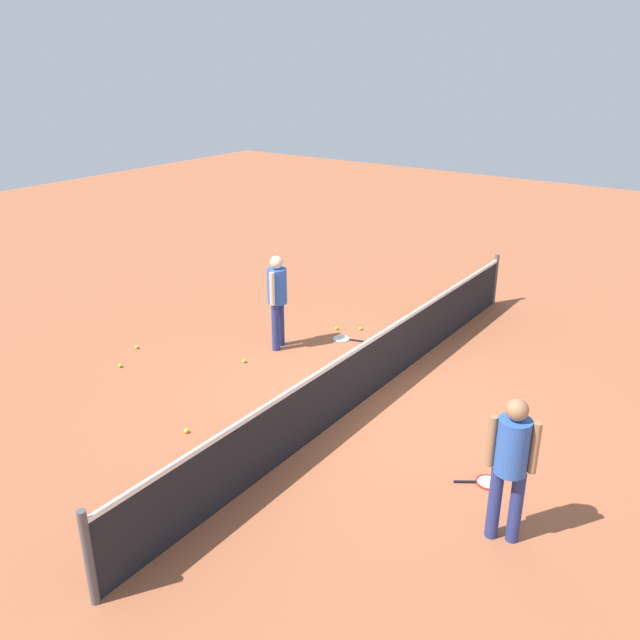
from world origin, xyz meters
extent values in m
plane|color=#9E5638|center=(0.00, 0.00, 0.00)|extent=(40.00, 40.00, 0.00)
cylinder|color=#4C4C51|center=(-5.00, 0.00, 0.54)|extent=(0.09, 0.09, 1.07)
cylinder|color=#4C4C51|center=(5.00, 0.00, 0.54)|extent=(0.09, 0.09, 1.07)
cube|color=black|center=(0.00, 0.00, 0.46)|extent=(10.00, 0.02, 0.91)
cube|color=white|center=(0.00, 0.00, 0.94)|extent=(10.00, 0.04, 0.06)
cylinder|color=navy|center=(-0.54, -2.25, 0.42)|extent=(0.17, 0.17, 0.85)
cylinder|color=navy|center=(-0.75, -2.31, 0.42)|extent=(0.17, 0.17, 0.85)
cylinder|color=#2D59B2|center=(-0.65, -2.28, 1.16)|extent=(0.42, 0.42, 0.62)
cylinder|color=beige|center=(-0.44, -2.22, 1.18)|extent=(0.11, 0.11, 0.58)
cylinder|color=beige|center=(-0.85, -2.34, 1.18)|extent=(0.11, 0.11, 0.58)
sphere|color=beige|center=(-0.65, -2.28, 1.58)|extent=(0.29, 0.29, 0.23)
cylinder|color=navy|center=(1.90, 2.73, 0.42)|extent=(0.18, 0.18, 0.85)
cylinder|color=navy|center=(1.84, 2.94, 0.42)|extent=(0.18, 0.18, 0.85)
cylinder|color=#2D59B2|center=(1.87, 2.83, 1.16)|extent=(0.43, 0.43, 0.62)
cylinder|color=#9E704C|center=(1.94, 2.63, 1.18)|extent=(0.11, 0.11, 0.58)
cylinder|color=#9E704C|center=(1.80, 3.04, 1.18)|extent=(0.11, 0.11, 0.58)
sphere|color=#9E704C|center=(1.87, 2.83, 1.58)|extent=(0.29, 0.29, 0.23)
torus|color=white|center=(-1.60, -1.56, 0.01)|extent=(0.39, 0.39, 0.02)
cylinder|color=silver|center=(-1.60, -1.56, 0.01)|extent=(0.33, 0.33, 0.00)
cylinder|color=black|center=(-1.68, -1.29, 0.02)|extent=(0.11, 0.28, 0.03)
torus|color=red|center=(1.02, 2.34, 0.01)|extent=(0.44, 0.44, 0.02)
cylinder|color=silver|center=(1.02, 2.34, 0.01)|extent=(0.37, 0.37, 0.00)
cylinder|color=black|center=(1.18, 2.11, 0.02)|extent=(0.18, 0.25, 0.03)
sphere|color=#C6E033|center=(-2.17, -1.50, 0.03)|extent=(0.07, 0.07, 0.07)
sphere|color=#C6E033|center=(-1.92, -1.89, 0.03)|extent=(0.07, 0.07, 0.07)
sphere|color=#C6E033|center=(0.87, -4.30, 0.03)|extent=(0.07, 0.07, 0.07)
sphere|color=#C6E033|center=(1.53, -3.94, 0.03)|extent=(0.07, 0.07, 0.07)
sphere|color=#C6E033|center=(2.35, -1.52, 0.03)|extent=(0.07, 0.07, 0.07)
sphere|color=#C6E033|center=(0.19, -2.36, 0.03)|extent=(0.07, 0.07, 0.07)
camera|label=1|loc=(7.70, 4.55, 4.88)|focal=37.01mm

